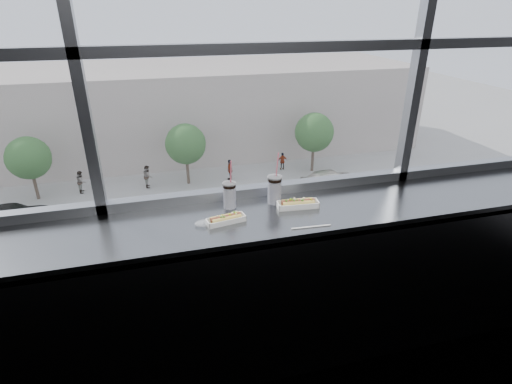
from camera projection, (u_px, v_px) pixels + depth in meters
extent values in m
plane|color=black|center=(264.00, 263.00, 2.84)|extent=(6.00, 0.00, 6.00)
cube|color=slate|center=(277.00, 217.00, 2.38)|extent=(6.00, 0.55, 0.06)
cube|color=slate|center=(288.00, 313.00, 2.37)|extent=(6.00, 0.04, 1.04)
cube|color=white|center=(226.00, 222.00, 2.26)|extent=(0.23, 0.11, 0.01)
cube|color=white|center=(226.00, 220.00, 2.25)|extent=(0.23, 0.11, 0.03)
cylinder|color=#CFB354|center=(226.00, 219.00, 2.25)|extent=(0.17, 0.07, 0.04)
cylinder|color=brown|center=(226.00, 217.00, 2.24)|extent=(0.18, 0.06, 0.03)
cube|color=white|center=(298.00, 207.00, 2.43)|extent=(0.26, 0.10, 0.01)
cube|color=white|center=(298.00, 204.00, 2.42)|extent=(0.26, 0.10, 0.03)
cylinder|color=#CFB354|center=(298.00, 203.00, 2.41)|extent=(0.20, 0.06, 0.04)
cylinder|color=brown|center=(298.00, 202.00, 2.41)|extent=(0.21, 0.05, 0.03)
cylinder|color=white|center=(230.00, 196.00, 2.40)|extent=(0.08, 0.08, 0.15)
cylinder|color=black|center=(229.00, 185.00, 2.37)|extent=(0.08, 0.08, 0.02)
cylinder|color=silver|center=(229.00, 183.00, 2.36)|extent=(0.08, 0.08, 0.01)
cylinder|color=#F86780|center=(231.00, 173.00, 2.33)|extent=(0.01, 0.04, 0.16)
cylinder|color=white|center=(274.00, 190.00, 2.45)|extent=(0.08, 0.08, 0.17)
cylinder|color=black|center=(275.00, 179.00, 2.42)|extent=(0.09, 0.09, 0.02)
cylinder|color=silver|center=(275.00, 177.00, 2.41)|extent=(0.09, 0.09, 0.01)
cylinder|color=#F86780|center=(277.00, 166.00, 2.38)|extent=(0.01, 0.04, 0.18)
cylinder|color=white|center=(311.00, 227.00, 2.20)|extent=(0.23, 0.02, 0.01)
ellipsoid|color=silver|center=(204.00, 223.00, 2.23)|extent=(0.10, 0.07, 0.03)
plane|color=#A19E99|center=(159.00, 132.00, 45.81)|extent=(120.00, 120.00, 0.00)
cube|color=black|center=(176.00, 235.00, 25.23)|extent=(80.00, 10.00, 0.06)
cube|color=#A19E99|center=(168.00, 186.00, 32.24)|extent=(80.00, 6.00, 0.04)
cube|color=#B2A49A|center=(158.00, 109.00, 39.30)|extent=(50.00, 14.00, 8.00)
imported|color=beige|center=(307.00, 239.00, 23.00)|extent=(2.40, 5.74, 1.91)
imported|color=black|center=(25.00, 279.00, 19.54)|extent=(3.28, 6.31, 2.01)
imported|color=silver|center=(330.00, 176.00, 31.13)|extent=(3.40, 6.74, 2.16)
imported|color=#A50820|center=(216.00, 252.00, 21.75)|extent=(2.93, 5.98, 1.93)
imported|color=black|center=(10.00, 211.00, 25.89)|extent=(3.26, 6.53, 2.10)
imported|color=#2C4E8A|center=(433.00, 221.00, 24.96)|extent=(2.93, 5.80, 1.86)
imported|color=#66605B|center=(230.00, 168.00, 32.79)|extent=(0.72, 0.96, 2.17)
imported|color=#66605B|center=(81.00, 180.00, 30.67)|extent=(0.70, 0.93, 2.09)
imported|color=#66605B|center=(148.00, 174.00, 31.57)|extent=(0.72, 0.96, 2.16)
imported|color=#66605B|center=(283.00, 159.00, 34.97)|extent=(0.83, 0.63, 1.88)
cylinder|color=#47382B|center=(35.00, 185.00, 29.53)|extent=(0.23, 0.23, 2.33)
sphere|color=#376C2F|center=(28.00, 158.00, 28.63)|extent=(3.10, 3.10, 3.10)
cylinder|color=#47382B|center=(188.00, 170.00, 32.13)|extent=(0.24, 0.24, 2.40)
sphere|color=#376C2F|center=(186.00, 144.00, 31.19)|extent=(3.20, 3.20, 3.20)
cylinder|color=#47382B|center=(313.00, 158.00, 34.62)|extent=(0.25, 0.25, 2.48)
sphere|color=#376C2F|center=(314.00, 132.00, 33.65)|extent=(3.31, 3.31, 3.31)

